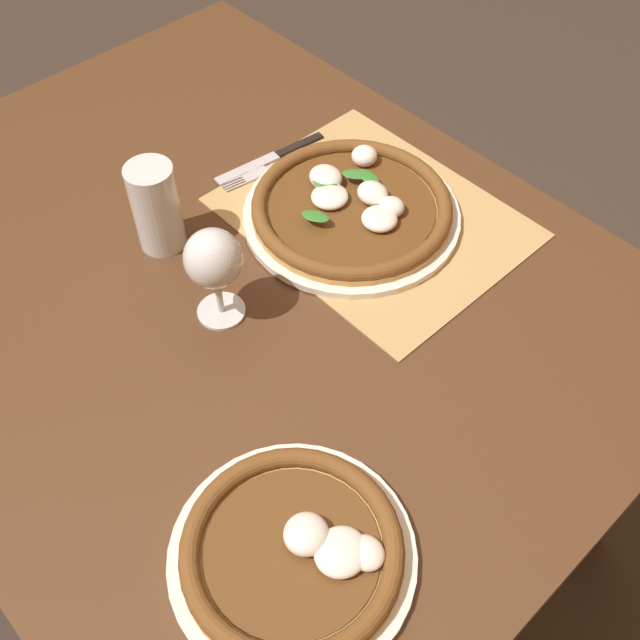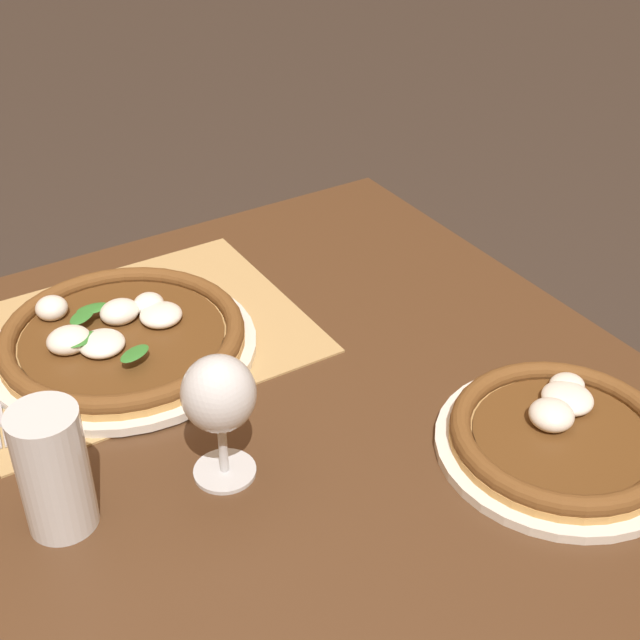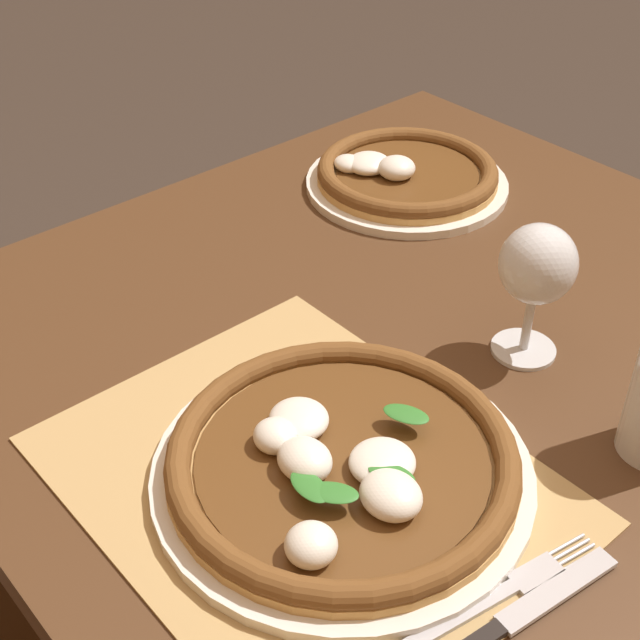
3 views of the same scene
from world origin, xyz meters
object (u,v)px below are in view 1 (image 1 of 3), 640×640
at_px(pizza_far, 294,552).
at_px(fork, 274,167).
at_px(pizza_near, 352,208).
at_px(knife, 270,158).
at_px(wine_glass, 214,262).
at_px(pint_glass, 156,209).

bearing_deg(pizza_far, fork, -38.89).
relative_size(pizza_near, knife, 1.61).
relative_size(pizza_far, fork, 1.42).
distance_m(pizza_near, knife, 0.20).
height_order(pizza_near, fork, pizza_near).
relative_size(pizza_near, wine_glass, 2.24).
height_order(wine_glass, knife, wine_glass).
bearing_deg(knife, wine_glass, 127.40).
relative_size(pizza_near, pint_glass, 2.40).
height_order(pizza_far, fork, pizza_far).
relative_size(pizza_far, wine_glass, 1.83).
bearing_deg(fork, knife, -26.98).
height_order(pizza_near, pint_glass, pint_glass).
bearing_deg(pizza_near, fork, 3.94).
height_order(pint_glass, knife, pint_glass).
xyz_separation_m(pizza_far, pint_glass, (0.52, -0.19, 0.05)).
bearing_deg(pint_glass, knife, -82.12).
relative_size(pizza_near, fork, 1.74).
xyz_separation_m(pizza_near, fork, (0.18, 0.01, -0.02)).
distance_m(pizza_far, knife, 0.71).
bearing_deg(knife, fork, 153.02).
height_order(pizza_far, pint_glass, pint_glass).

